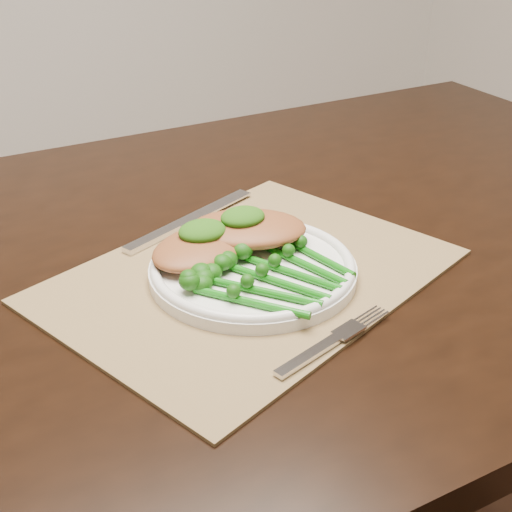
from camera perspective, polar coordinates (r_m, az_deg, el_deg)
name	(u,v)px	position (r m, az deg, el deg)	size (l,w,h in m)	color
dining_table	(221,462)	(1.13, -2.79, -16.15)	(1.61, 0.92, 0.75)	black
placemat	(250,275)	(0.83, -0.48, -1.56)	(0.45, 0.33, 0.00)	olive
dinner_plate	(253,268)	(0.82, -0.25, -0.96)	(0.24, 0.24, 0.02)	white
knife	(179,225)	(0.94, -6.19, 2.47)	(0.22, 0.11, 0.01)	silver
fork	(340,336)	(0.73, 6.76, -6.36)	(0.16, 0.06, 0.00)	silver
chicken_fillet_left	(202,247)	(0.84, -4.33, 0.76)	(0.13, 0.09, 0.03)	brown
chicken_fillet_right	(247,229)	(0.86, -0.70, 2.20)	(0.14, 0.10, 0.03)	brown
pesto_dollop_left	(202,231)	(0.84, -4.31, 2.00)	(0.06, 0.05, 0.02)	#174309
pesto_dollop_right	(243,217)	(0.85, -1.07, 3.14)	(0.05, 0.05, 0.02)	#174309
broccolini_bundle	(283,277)	(0.79, 2.21, -1.67)	(0.21, 0.22, 0.04)	#0F600C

